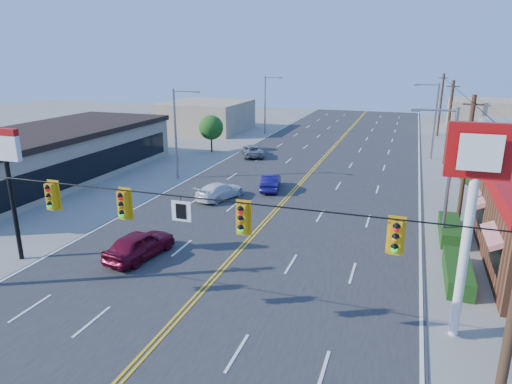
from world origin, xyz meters
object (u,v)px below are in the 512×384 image
(car_magenta, at_px, (140,245))
(kfc_pylon, at_px, (473,190))
(car_silver, at_px, (253,151))
(signal_span, at_px, (150,222))
(car_blue, at_px, (271,183))
(car_white, at_px, (220,191))
(pizza_hut_sign, at_px, (7,167))

(car_magenta, bearing_deg, kfc_pylon, -178.82)
(kfc_pylon, bearing_deg, car_silver, 122.75)
(signal_span, height_order, kfc_pylon, signal_span)
(car_blue, distance_m, car_white, 4.71)
(signal_span, bearing_deg, kfc_pylon, 19.78)
(pizza_hut_sign, bearing_deg, kfc_pylon, 0.00)
(kfc_pylon, relative_size, car_blue, 2.12)
(pizza_hut_sign, distance_m, car_white, 15.46)
(car_blue, relative_size, car_white, 0.91)
(car_blue, bearing_deg, signal_span, 83.08)
(pizza_hut_sign, relative_size, car_white, 1.57)
(pizza_hut_sign, xyz_separation_m, car_silver, (3.43, 28.87, -4.55))
(car_magenta, bearing_deg, signal_span, 136.37)
(kfc_pylon, bearing_deg, pizza_hut_sign, 180.00)
(car_blue, bearing_deg, kfc_pylon, 115.30)
(car_magenta, distance_m, car_white, 11.28)
(car_white, bearing_deg, pizza_hut_sign, 84.37)
(signal_span, relative_size, pizza_hut_sign, 3.55)
(kfc_pylon, height_order, car_magenta, kfc_pylon)
(kfc_pylon, distance_m, pizza_hut_sign, 22.02)
(car_blue, distance_m, car_silver, 13.07)
(signal_span, bearing_deg, car_silver, 102.77)
(car_blue, xyz_separation_m, car_white, (-2.99, -3.64, -0.02))
(car_magenta, distance_m, car_silver, 26.83)
(car_blue, bearing_deg, pizza_hut_sign, 50.23)
(signal_span, distance_m, car_magenta, 8.80)
(car_magenta, bearing_deg, car_silver, -75.14)
(car_white, xyz_separation_m, car_silver, (-2.68, 15.41, 0.00))
(signal_span, xyz_separation_m, car_white, (-4.77, 17.46, -4.25))
(pizza_hut_sign, height_order, car_magenta, pizza_hut_sign)
(kfc_pylon, bearing_deg, signal_span, -160.22)
(pizza_hut_sign, xyz_separation_m, car_blue, (9.10, 17.09, -4.52))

